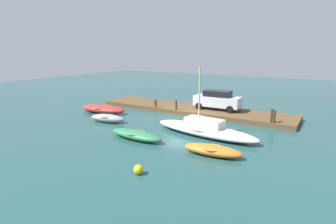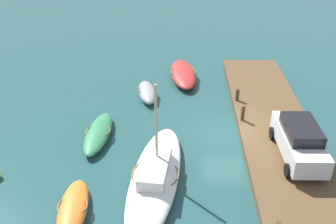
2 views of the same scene
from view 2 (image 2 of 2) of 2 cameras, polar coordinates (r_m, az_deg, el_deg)
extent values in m
plane|color=#234C4C|center=(20.68, 9.03, -3.31)|extent=(84.00, 84.00, 0.00)
cube|color=brown|center=(21.06, 16.19, -2.90)|extent=(19.32, 3.99, 0.41)
ellipsoid|color=white|center=(16.96, -1.96, -9.96)|extent=(8.15, 2.93, 0.71)
torus|color=olive|center=(16.84, -1.97, -9.45)|extent=(2.38, 2.38, 0.07)
cube|color=silver|center=(16.63, -1.98, -8.53)|extent=(2.87, 1.44, 0.64)
cylinder|color=#C6B284|center=(15.97, -1.81, -2.53)|extent=(0.12, 0.12, 4.18)
ellipsoid|color=#2D7A4C|center=(20.27, -10.60, -3.22)|extent=(4.18, 1.40, 0.60)
torus|color=olive|center=(20.18, -10.65, -2.82)|extent=(1.35, 1.35, 0.07)
ellipsoid|color=#939399|center=(24.00, -3.22, 3.03)|extent=(3.26, 1.67, 0.68)
torus|color=olive|center=(23.91, -3.23, 3.43)|extent=(1.33, 1.33, 0.07)
ellipsoid|color=#B72D28|center=(26.49, 2.32, 5.87)|extent=(5.02, 2.24, 0.75)
torus|color=olive|center=(26.40, 2.33, 6.27)|extent=(1.95, 1.95, 0.07)
ellipsoid|color=orange|center=(16.08, -14.32, -14.14)|extent=(3.53, 1.47, 0.60)
torus|color=olive|center=(15.97, -14.39, -13.72)|extent=(1.34, 1.34, 0.07)
cylinder|color=#47331E|center=(21.01, 11.39, -0.17)|extent=(0.20, 0.20, 0.91)
cylinder|color=#47331E|center=(23.08, 10.58, 2.60)|extent=(0.22, 0.22, 0.75)
cube|color=silver|center=(18.69, 19.37, -4.42)|extent=(4.34, 1.73, 0.95)
cube|color=black|center=(18.29, 19.76, -2.49)|extent=(2.44, 1.49, 0.55)
cylinder|color=black|center=(19.90, 15.72, -3.12)|extent=(0.64, 0.23, 0.64)
cylinder|color=black|center=(20.38, 20.15, -3.07)|extent=(0.64, 0.23, 0.64)
cylinder|color=black|center=(17.56, 17.92, -8.52)|extent=(0.64, 0.23, 0.64)
cylinder|color=black|center=(18.11, 22.90, -8.30)|extent=(0.64, 0.23, 0.64)
camera|label=1|loc=(19.49, -65.98, -4.85)|focal=28.87mm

